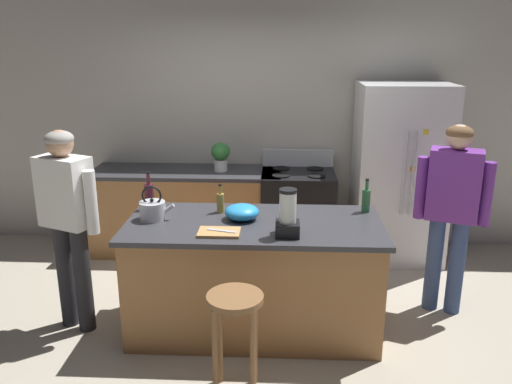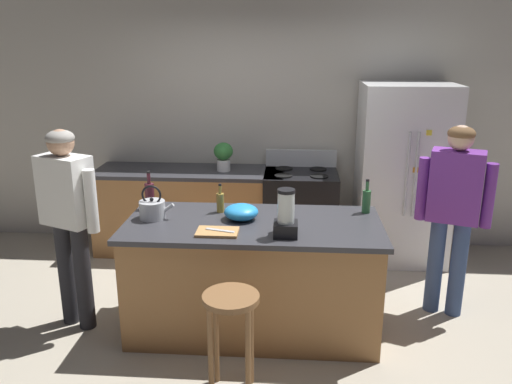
# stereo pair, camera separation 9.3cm
# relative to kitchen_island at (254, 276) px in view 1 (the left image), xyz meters

# --- Properties ---
(ground_plane) EXTENTS (14.00, 14.00, 0.00)m
(ground_plane) POSITION_rel_kitchen_island_xyz_m (0.00, 0.00, -0.45)
(ground_plane) COLOR #B2A893
(back_wall) EXTENTS (8.00, 0.10, 2.70)m
(back_wall) POSITION_rel_kitchen_island_xyz_m (0.00, 1.95, 0.90)
(back_wall) COLOR #BCB7AD
(back_wall) RESTS_ON ground_plane
(kitchen_island) EXTENTS (1.96, 0.91, 0.90)m
(kitchen_island) POSITION_rel_kitchen_island_xyz_m (0.00, 0.00, 0.00)
(kitchen_island) COLOR #9E6B3D
(kitchen_island) RESTS_ON ground_plane
(back_counter_run) EXTENTS (2.00, 0.64, 0.90)m
(back_counter_run) POSITION_rel_kitchen_island_xyz_m (-0.80, 1.55, -0.00)
(back_counter_run) COLOR #9E6B3D
(back_counter_run) RESTS_ON ground_plane
(refrigerator) EXTENTS (0.90, 0.73, 1.82)m
(refrigerator) POSITION_rel_kitchen_island_xyz_m (1.41, 1.50, 0.46)
(refrigerator) COLOR silver
(refrigerator) RESTS_ON ground_plane
(stove_range) EXTENTS (0.76, 0.65, 1.08)m
(stove_range) POSITION_rel_kitchen_island_xyz_m (0.38, 1.52, 0.01)
(stove_range) COLOR black
(stove_range) RESTS_ON ground_plane
(person_by_island_left) EXTENTS (0.58, 0.36, 1.61)m
(person_by_island_left) POSITION_rel_kitchen_island_xyz_m (-1.42, -0.06, 0.52)
(person_by_island_left) COLOR #26262B
(person_by_island_left) RESTS_ON ground_plane
(person_by_sink_right) EXTENTS (0.59, 0.34, 1.60)m
(person_by_sink_right) POSITION_rel_kitchen_island_xyz_m (1.59, 0.36, 0.52)
(person_by_sink_right) COLOR #384C7A
(person_by_sink_right) RESTS_ON ground_plane
(bar_stool) EXTENTS (0.36, 0.36, 0.72)m
(bar_stool) POSITION_rel_kitchen_island_xyz_m (-0.08, -0.82, 0.10)
(bar_stool) COLOR brown
(bar_stool) RESTS_ON ground_plane
(potted_plant) EXTENTS (0.20, 0.20, 0.30)m
(potted_plant) POSITION_rel_kitchen_island_xyz_m (-0.43, 1.55, 0.62)
(potted_plant) COLOR silver
(potted_plant) RESTS_ON back_counter_run
(blender_appliance) EXTENTS (0.17, 0.17, 0.34)m
(blender_appliance) POSITION_rel_kitchen_island_xyz_m (0.25, -0.26, 0.59)
(blender_appliance) COLOR black
(blender_appliance) RESTS_ON kitchen_island
(bottle_vinegar) EXTENTS (0.06, 0.06, 0.24)m
(bottle_vinegar) POSITION_rel_kitchen_island_xyz_m (-0.28, 0.22, 0.53)
(bottle_vinegar) COLOR olive
(bottle_vinegar) RESTS_ON kitchen_island
(bottle_olive_oil) EXTENTS (0.07, 0.07, 0.28)m
(bottle_olive_oil) POSITION_rel_kitchen_island_xyz_m (0.88, 0.29, 0.55)
(bottle_olive_oil) COLOR #2D6638
(bottle_olive_oil) RESTS_ON kitchen_island
(bottle_wine) EXTENTS (0.08, 0.08, 0.32)m
(bottle_wine) POSITION_rel_kitchen_island_xyz_m (-0.87, 0.27, 0.57)
(bottle_wine) COLOR #471923
(bottle_wine) RESTS_ON kitchen_island
(mixing_bowl) EXTENTS (0.26, 0.26, 0.12)m
(mixing_bowl) POSITION_rel_kitchen_island_xyz_m (-0.10, 0.06, 0.51)
(mixing_bowl) COLOR #268CD8
(mixing_bowl) RESTS_ON kitchen_island
(tea_kettle) EXTENTS (0.28, 0.20, 0.27)m
(tea_kettle) POSITION_rel_kitchen_island_xyz_m (-0.78, 0.03, 0.53)
(tea_kettle) COLOR #B7BABF
(tea_kettle) RESTS_ON kitchen_island
(cutting_board) EXTENTS (0.30, 0.20, 0.02)m
(cutting_board) POSITION_rel_kitchen_island_xyz_m (-0.24, -0.25, 0.46)
(cutting_board) COLOR #B7844C
(cutting_board) RESTS_ON kitchen_island
(chef_knife) EXTENTS (0.22, 0.09, 0.01)m
(chef_knife) POSITION_rel_kitchen_island_xyz_m (-0.22, -0.25, 0.47)
(chef_knife) COLOR #B7BABF
(chef_knife) RESTS_ON cutting_board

